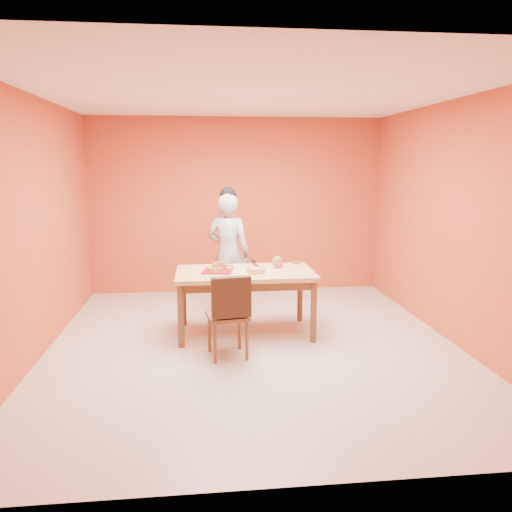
{
  "coord_description": "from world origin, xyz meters",
  "views": [
    {
      "loc": [
        -0.55,
        -5.27,
        2.0
      ],
      "look_at": [
        0.06,
        0.3,
        0.96
      ],
      "focal_mm": 35.0,
      "sensor_mm": 36.0,
      "label": 1
    }
  ],
  "objects": [
    {
      "name": "magenta_glass",
      "position": [
        0.38,
        0.54,
        0.81
      ],
      "size": [
        0.09,
        0.09,
        0.09
      ],
      "primitive_type": "cylinder",
      "rotation": [
        0.0,
        0.0,
        0.38
      ],
      "color": "#CE1E4D",
      "rests_on": "dining_table"
    },
    {
      "name": "sponge_cake",
      "position": [
        0.05,
        0.25,
        0.8
      ],
      "size": [
        0.24,
        0.24,
        0.05
      ],
      "primitive_type": "cylinder",
      "rotation": [
        0.0,
        0.0,
        -0.05
      ],
      "color": "gold",
      "rests_on": "white_cake_plate"
    },
    {
      "name": "wall_back",
      "position": [
        0.0,
        2.5,
        1.35
      ],
      "size": [
        4.5,
        0.0,
        4.5
      ],
      "primitive_type": "plane",
      "rotation": [
        1.57,
        0.0,
        0.0
      ],
      "color": "#C34A2D",
      "rests_on": "floor"
    },
    {
      "name": "red_dinner_plate",
      "position": [
        -0.31,
        0.63,
        0.77
      ],
      "size": [
        0.34,
        0.34,
        0.02
      ],
      "primitive_type": "cylinder",
      "rotation": [
        0.0,
        0.0,
        -0.29
      ],
      "color": "maroon",
      "rests_on": "dining_table"
    },
    {
      "name": "floor",
      "position": [
        0.0,
        0.0,
        0.0
      ],
      "size": [
        5.0,
        5.0,
        0.0
      ],
      "primitive_type": "plane",
      "color": "beige",
      "rests_on": "ground"
    },
    {
      "name": "checker_tin",
      "position": [
        0.63,
        0.76,
        0.77
      ],
      "size": [
        0.1,
        0.1,
        0.03
      ],
      "primitive_type": "cylinder",
      "rotation": [
        0.0,
        0.0,
        -0.19
      ],
      "color": "#35190E",
      "rests_on": "dining_table"
    },
    {
      "name": "pastry_pile",
      "position": [
        -0.37,
        0.42,
        0.83
      ],
      "size": [
        0.3,
        0.3,
        0.1
      ],
      "primitive_type": null,
      "color": "tan",
      "rests_on": "pastry_platter"
    },
    {
      "name": "person",
      "position": [
        -0.2,
        1.3,
        0.81
      ],
      "size": [
        0.7,
        0.59,
        1.62
      ],
      "primitive_type": "imported",
      "rotation": [
        0.0,
        0.0,
        2.73
      ],
      "color": "#9C9C9F",
      "rests_on": "floor"
    },
    {
      "name": "pastry_platter",
      "position": [
        -0.37,
        0.42,
        0.77
      ],
      "size": [
        0.39,
        0.39,
        0.02
      ],
      "primitive_type": "cube",
      "rotation": [
        0.0,
        0.0,
        -0.17
      ],
      "color": "maroon",
      "rests_on": "dining_table"
    },
    {
      "name": "egg_ornament",
      "position": [
        0.35,
        0.56,
        0.83
      ],
      "size": [
        0.14,
        0.13,
        0.15
      ],
      "primitive_type": "ellipsoid",
      "rotation": [
        0.0,
        0.0,
        -0.42
      ],
      "color": "olive",
      "rests_on": "dining_table"
    },
    {
      "name": "cake_server",
      "position": [
        0.06,
        0.43,
        0.83
      ],
      "size": [
        0.11,
        0.26,
        0.01
      ],
      "primitive_type": "cube",
      "rotation": [
        0.0,
        0.0,
        0.23
      ],
      "color": "white",
      "rests_on": "sponge_cake"
    },
    {
      "name": "white_cake_plate",
      "position": [
        0.05,
        0.25,
        0.77
      ],
      "size": [
        0.34,
        0.34,
        0.01
      ],
      "primitive_type": "cylinder",
      "rotation": [
        0.0,
        0.0,
        -0.22
      ],
      "color": "white",
      "rests_on": "dining_table"
    },
    {
      "name": "dining_table",
      "position": [
        -0.05,
        0.41,
        0.67
      ],
      "size": [
        1.6,
        0.9,
        0.76
      ],
      "color": "tan",
      "rests_on": "floor"
    },
    {
      "name": "wall_right",
      "position": [
        2.25,
        0.0,
        1.35
      ],
      "size": [
        0.0,
        5.0,
        5.0
      ],
      "primitive_type": "plane",
      "rotation": [
        1.57,
        0.0,
        -1.57
      ],
      "color": "#C34A2D",
      "rests_on": "floor"
    },
    {
      "name": "ceiling",
      "position": [
        0.0,
        0.0,
        2.7
      ],
      "size": [
        5.0,
        5.0,
        0.0
      ],
      "primitive_type": "plane",
      "rotation": [
        3.14,
        0.0,
        0.0
      ],
      "color": "white",
      "rests_on": "wall_back"
    },
    {
      "name": "wall_left",
      "position": [
        -2.25,
        0.0,
        1.35
      ],
      "size": [
        0.0,
        5.0,
        5.0
      ],
      "primitive_type": "plane",
      "rotation": [
        1.57,
        0.0,
        1.57
      ],
      "color": "#C34A2D",
      "rests_on": "floor"
    },
    {
      "name": "dining_chair",
      "position": [
        -0.3,
        -0.3,
        0.47
      ],
      "size": [
        0.47,
        0.53,
        0.9
      ],
      "rotation": [
        0.0,
        0.0,
        0.15
      ],
      "color": "brown",
      "rests_on": "floor"
    }
  ]
}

